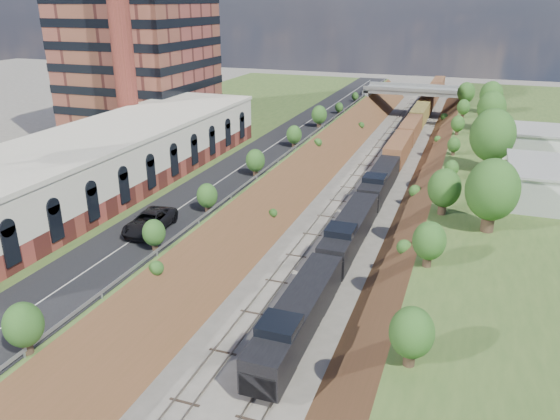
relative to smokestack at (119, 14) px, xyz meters
The scene contains 16 objects.
platform_left 23.05m from the smokestack, 53.13° to the left, with size 44.00×180.00×5.00m, color #3B5824.
embankment_left 35.58m from the smokestack, ahead, with size 7.07×180.00×7.07m, color brown.
embankment_right 53.39m from the smokestack, ahead, with size 7.07×180.00×7.07m, color brown.
rail_left_track 41.86m from the smokestack, ahead, with size 1.58×180.00×0.18m, color gray.
rail_right_track 46.11m from the smokestack, ahead, with size 1.58×180.00×0.18m, color gray.
road 28.88m from the smokestack, 11.04° to the left, with size 8.00×180.00×0.10m, color black.
guardrail 31.59m from the smokestack, ahead, with size 0.10×171.00×0.70m.
commercial_building 25.69m from the smokestack, 66.04° to the right, with size 14.30×62.30×7.00m.
smokestack is the anchor object (origin of this frame).
overpass 77.82m from the smokestack, 61.39° to the left, with size 24.50×8.30×7.40m.
white_building_near 62.29m from the smokestack, ahead, with size 9.00×12.00×4.00m, color silver.
white_building_far 64.31m from the smokestack, 16.97° to the left, with size 8.00×10.00×3.60m, color silver.
tree_right_large 57.52m from the smokestack, 16.80° to the right, with size 5.25×5.25×7.61m.
tree_left_crest 46.95m from the smokestack, 56.09° to the right, with size 2.45×2.45×3.55m.
freight_train 58.17m from the smokestack, 44.03° to the left, with size 3.03×154.33×4.55m.
suv 39.53m from the smokestack, 52.96° to the right, with size 3.30×7.17×1.99m, color black.
Camera 1 is at (14.55, -15.05, 27.02)m, focal length 35.00 mm.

